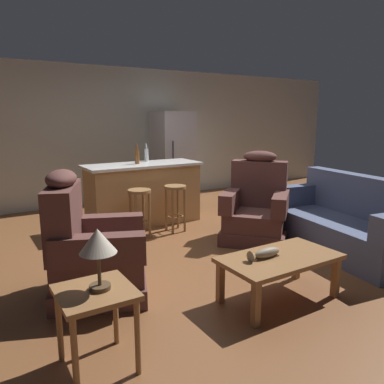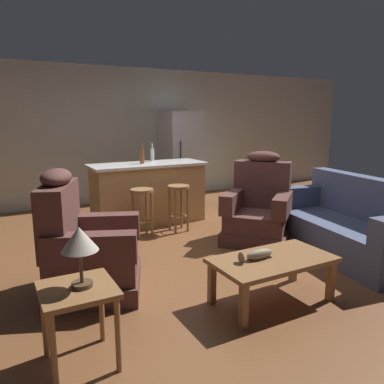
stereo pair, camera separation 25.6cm
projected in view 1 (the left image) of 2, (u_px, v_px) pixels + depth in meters
ground_plane at (188, 247)px, 4.84m from camera, size 12.00×12.00×0.00m
back_wall at (104, 136)px, 7.18m from camera, size 12.00×0.05×2.60m
coffee_table at (280, 262)px, 3.40m from camera, size 1.10×0.60×0.42m
fish_figurine at (265, 254)px, 3.33m from camera, size 0.34×0.10×0.10m
couch at (346, 224)px, 4.66m from camera, size 1.11×2.00×0.94m
recliner_near_lamp at (91, 252)px, 3.49m from camera, size 1.10×1.10×1.20m
recliner_near_island at (256, 209)px, 5.11m from camera, size 1.18×1.18×1.20m
end_table at (96, 304)px, 2.44m from camera, size 0.48×0.48×0.56m
table_lamp at (98, 244)px, 2.37m from camera, size 0.24×0.24×0.41m
kitchen_island at (144, 193)px, 5.87m from camera, size 1.80×0.70×0.95m
bar_stool_left at (140, 204)px, 5.16m from camera, size 0.32×0.32×0.68m
bar_stool_right at (175, 200)px, 5.46m from camera, size 0.32×0.32×0.68m
refrigerator at (173, 157)px, 7.41m from camera, size 0.70×0.69×1.76m
bottle_tall_green at (147, 155)px, 6.05m from camera, size 0.06×0.06×0.29m
bottle_short_amber at (137, 156)px, 5.72m from camera, size 0.07×0.07×0.30m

